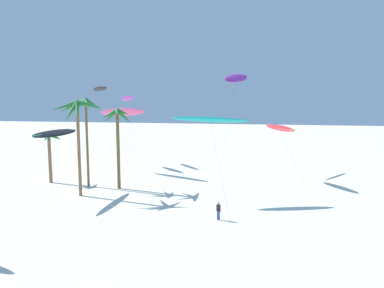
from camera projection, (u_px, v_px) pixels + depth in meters
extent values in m
cylinder|color=olive|center=(50.00, 159.00, 46.14)|extent=(0.41, 0.41, 6.21)
cone|color=#287533|center=(55.00, 137.00, 45.62)|extent=(1.97, 0.58, 1.18)
cone|color=#287533|center=(54.00, 136.00, 46.58)|extent=(1.08, 2.04, 1.18)
cone|color=#287533|center=(46.00, 138.00, 46.39)|extent=(1.86, 1.57, 1.49)
cone|color=#287533|center=(41.00, 136.00, 45.42)|extent=(1.94, 1.57, 0.97)
cone|color=#287533|center=(48.00, 139.00, 45.04)|extent=(1.35, 1.95, 1.46)
cylinder|color=brown|center=(87.00, 144.00, 43.85)|extent=(0.29, 0.29, 10.53)
cone|color=#33843D|center=(93.00, 105.00, 43.17)|extent=(2.07, 0.72, 1.58)
cone|color=#33843D|center=(92.00, 104.00, 43.91)|extent=(1.59, 2.05, 1.47)
cone|color=#33843D|center=(86.00, 102.00, 44.20)|extent=(1.32, 2.18, 1.02)
cone|color=#33843D|center=(78.00, 104.00, 43.35)|extent=(2.12, 0.74, 1.44)
cone|color=#33843D|center=(80.00, 106.00, 42.72)|extent=(1.51, 1.92, 1.76)
cone|color=#33843D|center=(88.00, 105.00, 42.51)|extent=(1.75, 1.92, 1.55)
cylinder|color=olive|center=(79.00, 150.00, 39.55)|extent=(0.34, 0.34, 10.27)
cone|color=#287533|center=(90.00, 105.00, 38.86)|extent=(2.89, 0.90, 1.09)
cone|color=#287533|center=(89.00, 106.00, 39.83)|extent=(2.20, 2.57, 1.24)
cone|color=#287533|center=(79.00, 105.00, 40.27)|extent=(1.54, 2.85, 1.20)
cone|color=#287533|center=(68.00, 107.00, 39.56)|extent=(2.83, 1.31, 1.58)
cone|color=#287533|center=(64.00, 106.00, 38.53)|extent=(2.73, 1.90, 1.35)
cone|color=#287533|center=(71.00, 112.00, 38.09)|extent=(0.96, 2.48, 2.31)
cone|color=#287533|center=(77.00, 111.00, 38.00)|extent=(1.64, 2.48, 2.21)
cylinder|color=brown|center=(118.00, 150.00, 42.85)|extent=(0.38, 0.38, 9.30)
cone|color=#287533|center=(124.00, 117.00, 42.34)|extent=(2.06, 0.87, 1.90)
cone|color=#287533|center=(123.00, 113.00, 43.21)|extent=(1.32, 2.31, 1.11)
cone|color=#287533|center=(117.00, 116.00, 43.20)|extent=(1.44, 2.12, 1.75)
cone|color=#287533|center=(111.00, 116.00, 42.56)|extent=(2.09, 0.67, 1.81)
cone|color=#287533|center=(110.00, 114.00, 41.58)|extent=(1.66, 2.20, 1.32)
cone|color=#287533|center=(117.00, 113.00, 41.24)|extent=(1.32, 2.31, 0.94)
ellipsoid|color=purple|center=(127.00, 99.00, 60.50)|extent=(4.34, 5.28, 1.46)
ellipsoid|color=green|center=(127.00, 98.00, 60.50)|extent=(3.66, 4.89, 1.04)
cylinder|color=#4C4C51|center=(133.00, 132.00, 58.84)|extent=(3.44, 4.13, 10.66)
ellipsoid|color=purple|center=(236.00, 78.00, 54.15)|extent=(4.14, 6.14, 2.24)
ellipsoid|color=red|center=(236.00, 78.00, 54.14)|extent=(3.35, 5.94, 1.44)
cylinder|color=#4C4C51|center=(228.00, 125.00, 52.83)|extent=(1.83, 4.82, 13.64)
ellipsoid|color=#19B2B7|center=(210.00, 119.00, 37.96)|extent=(8.09, 3.26, 1.18)
ellipsoid|color=orange|center=(210.00, 119.00, 37.96)|extent=(8.05, 2.66, 0.77)
cylinder|color=#4C4C51|center=(219.00, 166.00, 34.91)|extent=(2.75, 6.84, 8.43)
ellipsoid|color=#EA5193|center=(121.00, 112.00, 52.17)|extent=(8.76, 5.02, 1.80)
ellipsoid|color=green|center=(121.00, 112.00, 52.17)|extent=(8.51, 4.29, 0.98)
cylinder|color=#4C4C51|center=(112.00, 143.00, 51.75)|extent=(2.25, 2.44, 8.68)
ellipsoid|color=black|center=(56.00, 133.00, 39.24)|extent=(1.49, 8.24, 0.83)
ellipsoid|color=green|center=(56.00, 133.00, 39.24)|extent=(0.52, 8.40, 0.40)
cylinder|color=#4C4C51|center=(53.00, 167.00, 38.67)|extent=(0.29, 2.04, 6.91)
ellipsoid|color=red|center=(280.00, 128.00, 45.95)|extent=(4.21, 5.84, 1.10)
ellipsoid|color=green|center=(280.00, 128.00, 45.95)|extent=(3.66, 5.57, 0.72)
cylinder|color=#4C4C51|center=(293.00, 157.00, 44.87)|extent=(3.22, 2.53, 6.92)
ellipsoid|color=black|center=(100.00, 89.00, 58.34)|extent=(4.71, 4.80, 1.25)
ellipsoid|color=red|center=(100.00, 89.00, 58.33)|extent=(4.15, 4.28, 0.86)
cylinder|color=#4C4C51|center=(83.00, 128.00, 57.20)|extent=(3.92, 4.67, 12.17)
cylinder|color=#284CA3|center=(218.00, 215.00, 32.14)|extent=(0.14, 0.14, 0.82)
cylinder|color=#284CA3|center=(219.00, 216.00, 32.03)|extent=(0.14, 0.14, 0.82)
cube|color=black|center=(219.00, 208.00, 32.00)|extent=(0.36, 0.33, 0.59)
cylinder|color=tan|center=(217.00, 208.00, 32.15)|extent=(0.09, 0.09, 0.56)
cylinder|color=tan|center=(220.00, 209.00, 31.86)|extent=(0.09, 0.09, 0.56)
sphere|color=tan|center=(219.00, 203.00, 31.94)|extent=(0.21, 0.21, 0.21)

